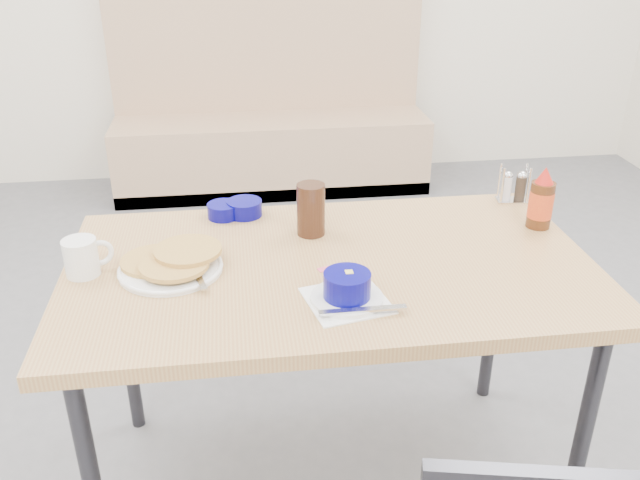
{
  "coord_description": "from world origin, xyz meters",
  "views": [
    {
      "loc": [
        -0.24,
        -1.32,
        1.61
      ],
      "look_at": [
        -0.03,
        0.27,
        0.82
      ],
      "focal_mm": 38.0,
      "sensor_mm": 36.0,
      "label": 1
    }
  ],
  "objects": [
    {
      "name": "grits_setting",
      "position": [
        0.01,
        0.05,
        0.79
      ],
      "size": [
        0.24,
        0.22,
        0.08
      ],
      "rotation": [
        0.0,
        0.0,
        0.21
      ],
      "color": "white",
      "rests_on": "dining_table"
    },
    {
      "name": "amber_tumbler",
      "position": [
        -0.03,
        0.43,
        0.84
      ],
      "size": [
        0.1,
        0.1,
        0.15
      ],
      "primitive_type": "cylinder",
      "rotation": [
        0.0,
        0.0,
        -0.36
      ],
      "color": "#321B10",
      "rests_on": "dining_table"
    },
    {
      "name": "condiment_caddy",
      "position": [
        0.64,
        0.59,
        0.8
      ],
      "size": [
        0.1,
        0.07,
        0.12
      ],
      "rotation": [
        0.0,
        0.0,
        -0.12
      ],
      "color": "silver",
      "rests_on": "dining_table"
    },
    {
      "name": "butter_bowl",
      "position": [
        -0.28,
        0.58,
        0.78
      ],
      "size": [
        0.1,
        0.1,
        0.04
      ],
      "rotation": [
        0.0,
        0.0,
        0.14
      ],
      "color": "#06046A",
      "rests_on": "dining_table"
    },
    {
      "name": "coffee_mug",
      "position": [
        -0.64,
        0.27,
        0.81
      ],
      "size": [
        0.12,
        0.09,
        0.1
      ],
      "rotation": [
        0.0,
        0.0,
        0.36
      ],
      "color": "white",
      "rests_on": "dining_table"
    },
    {
      "name": "booth_bench",
      "position": [
        0.0,
        2.78,
        0.35
      ],
      "size": [
        1.9,
        0.56,
        1.22
      ],
      "color": "tan",
      "rests_on": "ground"
    },
    {
      "name": "syrup_bottle",
      "position": [
        0.64,
        0.39,
        0.84
      ],
      "size": [
        0.07,
        0.07,
        0.19
      ],
      "rotation": [
        0.0,
        0.0,
        -0.2
      ],
      "color": "#47230F",
      "rests_on": "dining_table"
    },
    {
      "name": "sugar_wrapper",
      "position": [
        -0.02,
        0.22,
        0.76
      ],
      "size": [
        0.04,
        0.03,
        0.0
      ],
      "primitive_type": "cube",
      "rotation": [
        0.0,
        0.0,
        0.29
      ],
      "color": "#DB4966",
      "rests_on": "dining_table"
    },
    {
      "name": "dining_table",
      "position": [
        0.0,
        0.25,
        0.7
      ],
      "size": [
        1.4,
        0.8,
        0.76
      ],
      "color": "tan",
      "rests_on": "ground"
    },
    {
      "name": "creamer_bowl",
      "position": [
        -0.22,
        0.59,
        0.78
      ],
      "size": [
        0.11,
        0.11,
        0.05
      ],
      "rotation": [
        0.0,
        0.0,
        -0.18
      ],
      "color": "#06046A",
      "rests_on": "dining_table"
    },
    {
      "name": "pancake_plate",
      "position": [
        -0.42,
        0.27,
        0.78
      ],
      "size": [
        0.27,
        0.27,
        0.05
      ],
      "rotation": [
        0.0,
        0.0,
        -0.07
      ],
      "color": "white",
      "rests_on": "dining_table"
    }
  ]
}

